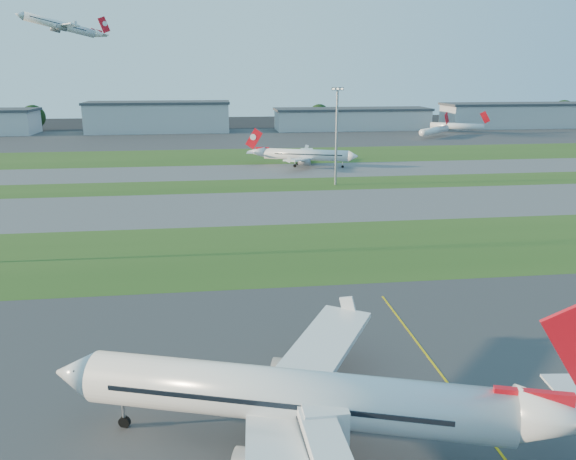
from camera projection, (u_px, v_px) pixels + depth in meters
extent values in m
plane|color=black|center=(427.00, 435.00, 47.56)|extent=(700.00, 700.00, 0.00)
cube|color=#333335|center=(427.00, 435.00, 47.56)|extent=(300.00, 70.00, 0.01)
cube|color=#294A18|center=(318.00, 250.00, 97.18)|extent=(300.00, 34.00, 0.01)
cube|color=#515154|center=(292.00, 206.00, 128.67)|extent=(300.00, 32.00, 0.01)
cube|color=#294A18|center=(280.00, 185.00, 152.53)|extent=(300.00, 18.00, 0.01)
cube|color=#515154|center=(272.00, 171.00, 173.52)|extent=(300.00, 26.00, 0.01)
cube|color=#294A18|center=(263.00, 156.00, 205.01)|extent=(300.00, 40.00, 0.01)
cube|color=#333335|center=(252.00, 137.00, 262.27)|extent=(400.00, 80.00, 0.01)
cube|color=gold|center=(483.00, 431.00, 48.18)|extent=(0.25, 60.00, 0.02)
cube|color=white|center=(324.00, 421.00, 42.82)|extent=(3.40, 3.00, 3.00)
cylinder|color=white|center=(291.00, 396.00, 44.86)|extent=(33.60, 14.42, 4.29)
cube|color=white|center=(320.00, 350.00, 53.37)|extent=(13.24, 17.09, 1.75)
cylinder|color=slate|center=(298.00, 374.00, 51.65)|extent=(5.31, 3.92, 2.60)
cylinder|color=white|center=(306.00, 155.00, 180.96)|extent=(27.02, 12.71, 3.48)
cube|color=red|center=(254.00, 139.00, 183.38)|extent=(5.69, 2.34, 6.94)
cube|color=white|center=(308.00, 153.00, 188.16)|extent=(5.56, 14.11, 1.42)
cube|color=white|center=(299.00, 159.00, 174.40)|extent=(11.12, 13.70, 1.42)
cylinder|color=slate|center=(311.00, 157.00, 186.25)|extent=(4.34, 3.30, 2.11)
cylinder|color=slate|center=(304.00, 162.00, 176.27)|extent=(4.34, 3.30, 2.11)
cylinder|color=white|center=(60.00, 25.00, 234.94)|extent=(26.79, 16.05, 3.58)
cube|color=red|center=(102.00, 15.00, 243.36)|extent=(5.59, 3.07, 7.13)
cube|color=white|center=(67.00, 25.00, 229.60)|extent=(12.48, 13.43, 1.46)
cube|color=white|center=(58.00, 28.00, 241.56)|extent=(7.32, 14.72, 1.46)
cylinder|color=slate|center=(62.00, 28.00, 230.76)|extent=(4.51, 3.73, 2.17)
cylinder|color=slate|center=(56.00, 30.00, 239.43)|extent=(4.51, 3.73, 2.17)
cylinder|color=white|center=(434.00, 130.00, 261.56)|extent=(20.94, 20.35, 3.20)
cube|color=red|center=(447.00, 118.00, 270.01)|extent=(3.93, 3.81, 6.16)
cylinder|color=white|center=(457.00, 126.00, 281.76)|extent=(24.24, 15.51, 3.20)
cube|color=red|center=(485.00, 117.00, 275.77)|extent=(4.66, 2.79, 6.16)
cylinder|color=gray|center=(336.00, 139.00, 149.06)|extent=(0.60, 0.60, 25.00)
cube|color=gray|center=(338.00, 89.00, 145.54)|extent=(3.20, 0.50, 0.80)
cube|color=#FFF2CC|center=(338.00, 89.00, 145.54)|extent=(2.80, 0.70, 0.35)
cube|color=#9D9FA5|center=(159.00, 118.00, 283.46)|extent=(70.00, 22.00, 14.00)
cube|color=#383A3F|center=(158.00, 103.00, 281.38)|extent=(71.40, 23.00, 1.20)
cube|color=#9D9FA5|center=(352.00, 120.00, 296.30)|extent=(80.00, 22.00, 10.00)
cube|color=#383A3F|center=(352.00, 109.00, 294.77)|extent=(81.60, 23.00, 1.20)
cube|color=#9D9FA5|center=(529.00, 116.00, 308.32)|extent=(95.00, 22.00, 12.00)
cube|color=#383A3F|center=(531.00, 104.00, 306.53)|extent=(96.90, 23.00, 1.20)
cylinder|color=black|center=(34.00, 126.00, 291.08)|extent=(1.00, 1.00, 4.40)
sphere|color=black|center=(33.00, 117.00, 289.73)|extent=(12.10, 12.10, 12.10)
cylinder|color=black|center=(209.00, 126.00, 298.44)|extent=(1.00, 1.00, 3.60)
sphere|color=black|center=(209.00, 118.00, 297.34)|extent=(9.90, 9.90, 9.90)
cylinder|color=black|center=(319.00, 124.00, 308.60)|extent=(1.00, 1.00, 4.20)
sphere|color=black|center=(319.00, 115.00, 307.32)|extent=(11.55, 11.55, 11.55)
cylinder|color=black|center=(451.00, 123.00, 315.97)|extent=(1.00, 1.00, 3.80)
sphere|color=black|center=(451.00, 115.00, 314.81)|extent=(10.45, 10.45, 10.45)
cylinder|color=black|center=(562.00, 120.00, 328.29)|extent=(1.00, 1.00, 4.60)
sphere|color=black|center=(563.00, 111.00, 326.88)|extent=(12.65, 12.65, 12.65)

